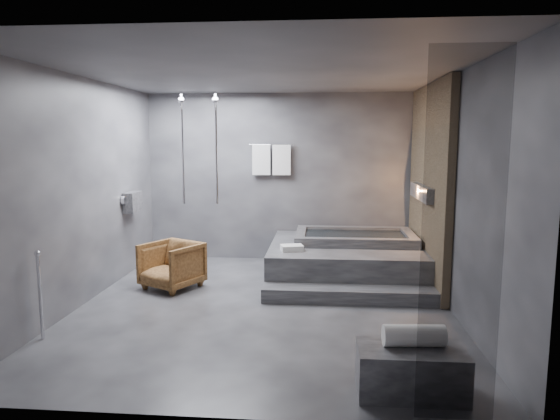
{
  "coord_description": "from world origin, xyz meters",
  "views": [
    {
      "loc": [
        0.69,
        -5.87,
        2.03
      ],
      "look_at": [
        0.17,
        0.3,
        1.16
      ],
      "focal_mm": 32.0,
      "sensor_mm": 36.0,
      "label": 1
    }
  ],
  "objects": [
    {
      "name": "room",
      "position": [
        0.4,
        0.24,
        1.73
      ],
      "size": [
        5.0,
        5.04,
        2.82
      ],
      "color": "#29292B",
      "rests_on": "ground"
    },
    {
      "name": "tub_deck",
      "position": [
        1.05,
        1.45,
        0.25
      ],
      "size": [
        2.2,
        2.0,
        0.5
      ],
      "primitive_type": "cube",
      "color": "#2E2E30",
      "rests_on": "ground"
    },
    {
      "name": "tub_step",
      "position": [
        1.05,
        0.27,
        0.09
      ],
      "size": [
        2.2,
        0.36,
        0.18
      ],
      "primitive_type": "cube",
      "color": "#2E2E30",
      "rests_on": "ground"
    },
    {
      "name": "concrete_bench",
      "position": [
        1.42,
        -2.01,
        0.19
      ],
      "size": [
        0.85,
        0.47,
        0.38
      ],
      "primitive_type": "cube",
      "rotation": [
        0.0,
        0.0,
        0.0
      ],
      "color": "#2F2F31",
      "rests_on": "ground"
    },
    {
      "name": "driftwood_chair",
      "position": [
        -1.36,
        0.67,
        0.32
      ],
      "size": [
        0.94,
        0.95,
        0.64
      ],
      "primitive_type": "imported",
      "rotation": [
        0.0,
        0.0,
        -0.51
      ],
      "color": "#412610",
      "rests_on": "ground"
    },
    {
      "name": "rolled_towel",
      "position": [
        1.44,
        -1.97,
        0.47
      ],
      "size": [
        0.5,
        0.21,
        0.18
      ],
      "primitive_type": "cylinder",
      "rotation": [
        0.0,
        1.57,
        0.07
      ],
      "color": "white",
      "rests_on": "concrete_bench"
    },
    {
      "name": "deck_towel",
      "position": [
        0.29,
        0.92,
        0.54
      ],
      "size": [
        0.34,
        0.29,
        0.08
      ],
      "primitive_type": "cube",
      "rotation": [
        0.0,
        0.0,
        0.25
      ],
      "color": "silver",
      "rests_on": "tub_deck"
    }
  ]
}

